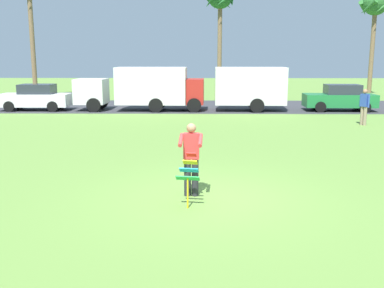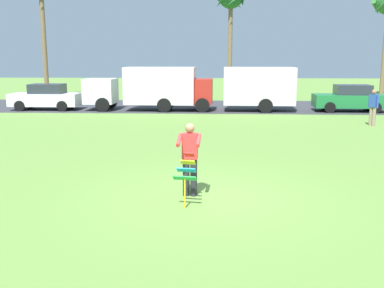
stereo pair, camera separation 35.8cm
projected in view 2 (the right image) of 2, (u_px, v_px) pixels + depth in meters
The scene contains 10 objects.
ground_plane at pixel (206, 197), 10.43m from camera, with size 120.00×120.00×0.00m, color olive.
road_strip at pixel (211, 106), 29.62m from camera, with size 120.00×8.00×0.01m, color #38383D.
person_kite_flyer at pixel (190, 157), 10.38m from camera, with size 0.55×0.67×1.73m.
kite_held at pixel (186, 172), 9.71m from camera, with size 0.53×0.68×1.15m.
parked_car_white at pixel (46, 97), 27.60m from camera, with size 4.21×1.85×1.60m.
parked_truck_white_box at pixel (147, 87), 27.18m from camera, with size 6.74×2.22×2.62m.
parked_truck_red_cab at pixel (245, 88), 26.90m from camera, with size 6.75×2.24×2.62m.
parked_car_green at pixel (350, 99), 26.72m from camera, with size 4.25×1.94×1.60m.
palm_tree_right_near at pixel (231, 1), 36.39m from camera, with size 2.58×2.71×9.19m.
person_walker_near at pixel (373, 106), 21.06m from camera, with size 0.37×0.51×1.73m.
Camera 2 is at (0.15, -10.00, 3.23)m, focal length 41.79 mm.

